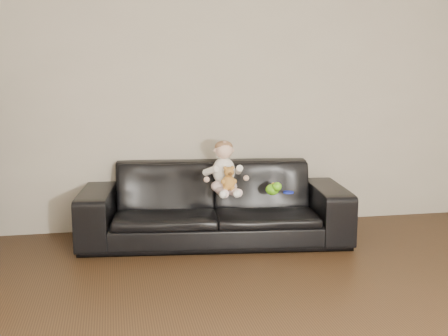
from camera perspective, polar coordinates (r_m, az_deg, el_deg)
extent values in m
plane|color=#B5AC98|center=(5.34, -0.32, 7.85)|extent=(5.00, 0.00, 5.00)
imported|color=black|center=(4.95, -1.00, -3.55)|extent=(2.40, 1.18, 0.67)
ellipsoid|color=#F8D2D1|center=(4.82, 0.00, -1.86)|extent=(0.27, 0.24, 0.12)
ellipsoid|color=white|center=(4.81, -0.03, -0.29)|extent=(0.23, 0.20, 0.24)
sphere|color=beige|center=(4.76, 0.00, 1.86)|extent=(0.18, 0.18, 0.15)
ellipsoid|color=#8C603F|center=(4.77, -0.02, 2.15)|extent=(0.19, 0.19, 0.11)
cylinder|color=#F8D2D1|center=(4.67, -0.21, -2.46)|extent=(0.11, 0.20, 0.07)
cylinder|color=#F8D2D1|center=(4.69, 0.92, -2.41)|extent=(0.11, 0.20, 0.07)
sphere|color=white|center=(4.57, -0.09, -2.71)|extent=(0.08, 0.08, 0.06)
sphere|color=white|center=(4.60, 1.30, -2.65)|extent=(0.08, 0.08, 0.06)
cylinder|color=white|center=(4.73, -1.36, -0.28)|extent=(0.09, 0.17, 0.10)
cylinder|color=white|center=(4.78, 1.53, -0.18)|extent=(0.09, 0.17, 0.10)
ellipsoid|color=#B17932|center=(4.67, 0.48, -1.48)|extent=(0.11, 0.09, 0.13)
sphere|color=#B17932|center=(4.64, 0.51, -0.41)|extent=(0.08, 0.08, 0.08)
sphere|color=#B17932|center=(4.63, 0.12, -0.01)|extent=(0.03, 0.03, 0.03)
sphere|color=#B17932|center=(4.65, 0.85, 0.01)|extent=(0.03, 0.03, 0.03)
sphere|color=#593819|center=(4.60, 0.61, -0.59)|extent=(0.03, 0.03, 0.03)
ellipsoid|color=#66D118|center=(4.76, 4.92, -2.21)|extent=(0.12, 0.14, 0.09)
sphere|color=red|center=(4.87, 5.06, -2.06)|extent=(0.08, 0.08, 0.07)
cylinder|color=#1A2AD7|center=(4.87, 6.56, -2.47)|extent=(0.12, 0.12, 0.01)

